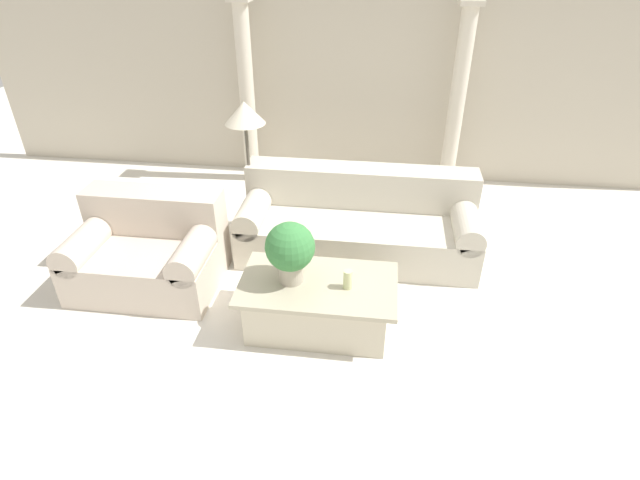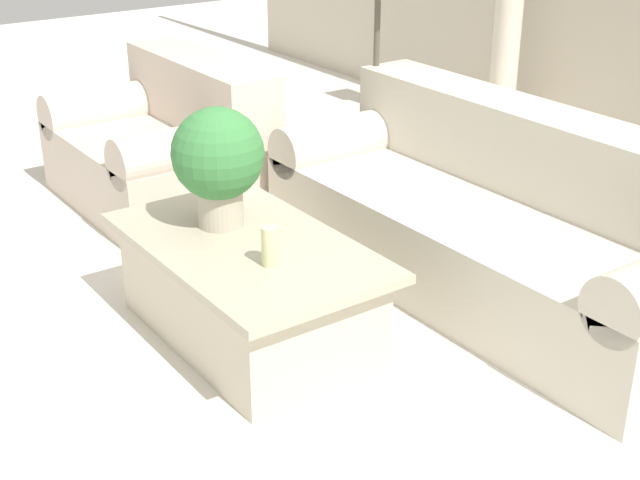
# 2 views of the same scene
# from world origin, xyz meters

# --- Properties ---
(ground_plane) EXTENTS (16.00, 16.00, 0.00)m
(ground_plane) POSITION_xyz_m (0.00, 0.00, 0.00)
(ground_plane) COLOR silver
(sofa_long) EXTENTS (2.44, 0.98, 0.85)m
(sofa_long) POSITION_xyz_m (0.24, 0.88, 0.34)
(sofa_long) COLOR beige
(sofa_long) RESTS_ON ground_plane
(loveseat) EXTENTS (1.34, 0.98, 0.85)m
(loveseat) POSITION_xyz_m (-1.72, 0.06, 0.35)
(loveseat) COLOR beige
(loveseat) RESTS_ON ground_plane
(coffee_table) EXTENTS (1.32, 0.78, 0.46)m
(coffee_table) POSITION_xyz_m (-0.02, -0.40, 0.24)
(coffee_table) COLOR beige
(coffee_table) RESTS_ON ground_plane
(potted_plant) EXTENTS (0.41, 0.41, 0.54)m
(potted_plant) POSITION_xyz_m (-0.25, -0.39, 0.78)
(potted_plant) COLOR #B2A893
(potted_plant) RESTS_ON coffee_table
(pillar_candle) EXTENTS (0.07, 0.07, 0.17)m
(pillar_candle) POSITION_xyz_m (0.23, -0.43, 0.55)
(pillar_candle) COLOR beige
(pillar_candle) RESTS_ON coffee_table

